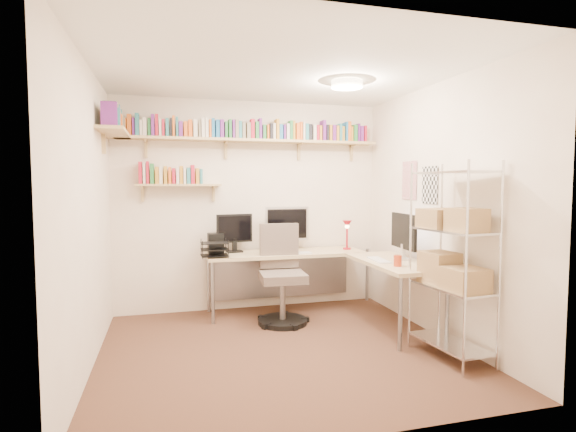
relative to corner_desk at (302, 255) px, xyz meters
name	(u,v)px	position (x,y,z in m)	size (l,w,h in m)	color
ground	(281,350)	(-0.48, -0.95, -0.71)	(3.20, 3.20, 0.00)	#4B2A20
room_shell	(282,180)	(-0.48, -0.95, 0.84)	(3.24, 3.04, 2.52)	beige
wall_shelves	(217,139)	(-0.91, 0.35, 1.32)	(3.12, 1.09, 0.80)	tan
corner_desk	(302,255)	(0.00, 0.00, 0.00)	(2.20, 1.82, 1.24)	#D4BE89
office_chair	(282,281)	(-0.28, -0.13, -0.26)	(0.56, 0.57, 1.07)	black
wire_rack	(451,252)	(0.87, -1.50, 0.22)	(0.42, 0.76, 1.69)	silver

